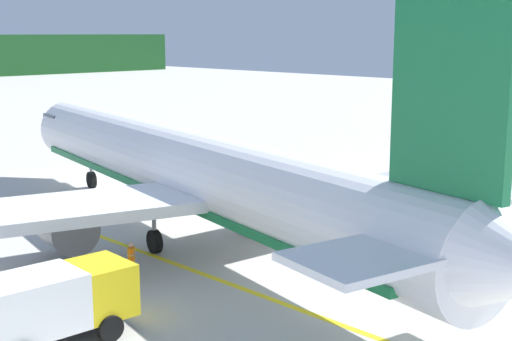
{
  "coord_description": "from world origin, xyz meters",
  "views": [
    {
      "loc": [
        -14.84,
        -7.51,
        10.11
      ],
      "look_at": [
        8.21,
        16.01,
        3.73
      ],
      "focal_mm": 49.97,
      "sensor_mm": 36.0,
      "label": 1
    }
  ],
  "objects_px": {
    "service_truck_fuel": "(33,307)",
    "crew_loader_left": "(72,242)",
    "crew_marshaller": "(323,238)",
    "crew_loader_right": "(131,258)",
    "airliner_foreground": "(193,173)"
  },
  "relations": [
    {
      "from": "service_truck_fuel",
      "to": "crew_loader_left",
      "type": "bearing_deg",
      "value": 51.63
    },
    {
      "from": "crew_marshaller",
      "to": "crew_loader_right",
      "type": "xyz_separation_m",
      "value": [
        -7.95,
        3.57,
        0.03
      ]
    },
    {
      "from": "crew_marshaller",
      "to": "crew_loader_right",
      "type": "bearing_deg",
      "value": 155.8
    },
    {
      "from": "crew_loader_left",
      "to": "airliner_foreground",
      "type": "bearing_deg",
      "value": -5.2
    },
    {
      "from": "crew_loader_left",
      "to": "crew_marshaller",
      "type": "bearing_deg",
      "value": -39.27
    },
    {
      "from": "airliner_foreground",
      "to": "crew_loader_right",
      "type": "xyz_separation_m",
      "value": [
        -5.74,
        -2.91,
        -2.4
      ]
    },
    {
      "from": "service_truck_fuel",
      "to": "crew_loader_left",
      "type": "height_order",
      "value": "service_truck_fuel"
    },
    {
      "from": "airliner_foreground",
      "to": "crew_marshaller",
      "type": "xyz_separation_m",
      "value": [
        2.21,
        -6.49,
        -2.43
      ]
    },
    {
      "from": "airliner_foreground",
      "to": "service_truck_fuel",
      "type": "relative_size",
      "value": 6.08
    },
    {
      "from": "airliner_foreground",
      "to": "crew_loader_left",
      "type": "xyz_separation_m",
      "value": [
        -6.44,
        0.59,
        -2.33
      ]
    },
    {
      "from": "service_truck_fuel",
      "to": "crew_marshaller",
      "type": "bearing_deg",
      "value": -1.72
    },
    {
      "from": "crew_marshaller",
      "to": "crew_loader_left",
      "type": "relative_size",
      "value": 0.91
    },
    {
      "from": "service_truck_fuel",
      "to": "crew_marshaller",
      "type": "relative_size",
      "value": 4.18
    },
    {
      "from": "service_truck_fuel",
      "to": "crew_loader_right",
      "type": "height_order",
      "value": "service_truck_fuel"
    },
    {
      "from": "crew_loader_right",
      "to": "crew_loader_left",
      "type": "bearing_deg",
      "value": 101.33
    }
  ]
}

